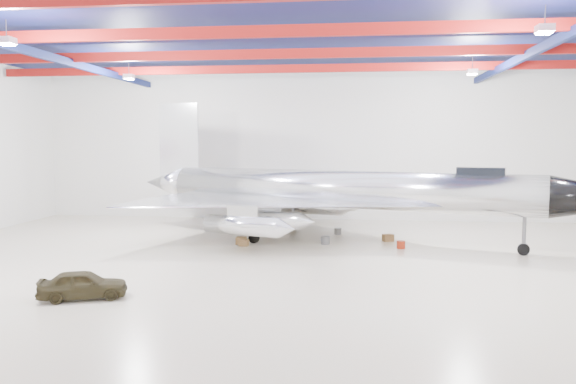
# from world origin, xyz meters

# --- Properties ---
(floor) EXTENTS (40.00, 40.00, 0.00)m
(floor) POSITION_xyz_m (0.00, 0.00, 0.00)
(floor) COLOR beige
(floor) RESTS_ON ground
(wall_back) EXTENTS (40.00, 0.00, 40.00)m
(wall_back) POSITION_xyz_m (0.00, 15.00, 5.50)
(wall_back) COLOR silver
(wall_back) RESTS_ON floor
(ceiling) EXTENTS (40.00, 40.00, 0.00)m
(ceiling) POSITION_xyz_m (0.00, 0.00, 11.00)
(ceiling) COLOR #0A0F38
(ceiling) RESTS_ON wall_back
(ceiling_structure) EXTENTS (39.50, 29.50, 1.08)m
(ceiling_structure) POSITION_xyz_m (0.00, 0.00, 10.32)
(ceiling_structure) COLOR maroon
(ceiling_structure) RESTS_ON ceiling
(jet_aircraft) EXTENTS (29.62, 21.97, 8.32)m
(jet_aircraft) POSITION_xyz_m (2.76, 5.72, 2.73)
(jet_aircraft) COLOR silver
(jet_aircraft) RESTS_ON floor
(jeep) EXTENTS (3.40, 2.26, 1.07)m
(jeep) POSITION_xyz_m (-6.43, -7.54, 0.54)
(jeep) COLOR #322B19
(jeep) RESTS_ON floor
(crate_ply) EXTENTS (0.55, 0.46, 0.34)m
(crate_ply) POSITION_xyz_m (-2.58, 3.56, 0.17)
(crate_ply) COLOR olive
(crate_ply) RESTS_ON floor
(toolbox_red) EXTENTS (0.51, 0.45, 0.30)m
(toolbox_red) POSITION_xyz_m (-2.06, 9.32, 0.15)
(toolbox_red) COLOR maroon
(toolbox_red) RESTS_ON floor
(engine_drum) EXTENTS (0.64, 0.64, 0.46)m
(engine_drum) POSITION_xyz_m (1.91, 4.62, 0.23)
(engine_drum) COLOR #59595B
(engine_drum) RESTS_ON floor
(parts_bin) EXTENTS (0.72, 0.65, 0.41)m
(parts_bin) POSITION_xyz_m (5.50, 6.00, 0.20)
(parts_bin) COLOR olive
(parts_bin) RESTS_ON floor
(crate_small) EXTENTS (0.42, 0.36, 0.26)m
(crate_small) POSITION_xyz_m (-5.37, 8.88, 0.13)
(crate_small) COLOR #59595B
(crate_small) RESTS_ON floor
(tool_chest) EXTENTS (0.58, 0.58, 0.42)m
(tool_chest) POSITION_xyz_m (6.06, 3.80, 0.21)
(tool_chest) COLOR maroon
(tool_chest) RESTS_ON floor
(oil_barrel) EXTENTS (0.59, 0.48, 0.41)m
(oil_barrel) POSITION_xyz_m (-2.83, 4.10, 0.20)
(oil_barrel) COLOR olive
(oil_barrel) RESTS_ON floor
(spares_box) EXTENTS (0.58, 0.58, 0.40)m
(spares_box) POSITION_xyz_m (2.52, 8.14, 0.20)
(spares_box) COLOR #59595B
(spares_box) RESTS_ON floor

